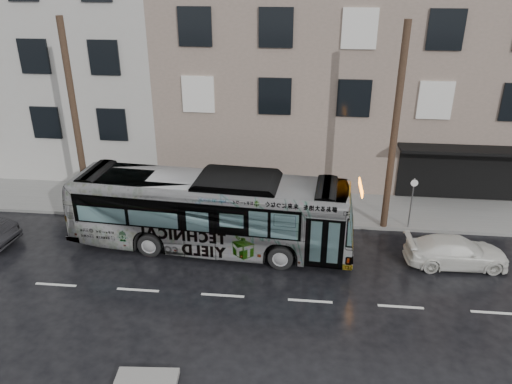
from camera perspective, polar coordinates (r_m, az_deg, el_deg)
ground at (r=20.75m, az=-2.69°, el=-7.65°), size 120.00×120.00×0.00m
sidewalk at (r=24.96m, az=-1.04°, el=-1.52°), size 90.00×3.60×0.15m
building_taupe at (r=30.62m, az=10.33°, el=13.77°), size 20.00×12.00×11.00m
utility_pole_front at (r=21.92m, az=15.57°, el=6.68°), size 0.30×0.30×9.00m
utility_pole_rear at (r=23.93m, az=-19.92°, el=7.59°), size 0.30×0.30×9.00m
sign_post at (r=23.31m, az=17.32°, el=-1.22°), size 0.06×0.06×2.40m
bus at (r=20.92m, az=-5.22°, el=-2.23°), size 12.10×3.67×3.32m
white_sedan at (r=21.63m, az=21.92°, el=-6.35°), size 4.13×1.86×1.17m
slush_pile at (r=15.78m, az=-12.38°, el=-20.21°), size 1.86×0.94×0.18m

